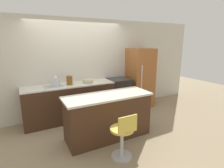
{
  "coord_description": "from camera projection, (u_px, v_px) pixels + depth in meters",
  "views": [
    {
      "loc": [
        -1.4,
        -3.96,
        1.99
      ],
      "look_at": [
        0.54,
        -0.3,
        0.98
      ],
      "focal_mm": 28.0,
      "sensor_mm": 36.0,
      "label": 1
    }
  ],
  "objects": [
    {
      "name": "canister_jar",
      "position": [
        69.0,
        80.0,
        4.37
      ],
      "size": [
        0.15,
        0.15,
        0.21
      ],
      "color": "brown",
      "rests_on": "back_counter"
    },
    {
      "name": "wall_back",
      "position": [
        78.0,
        68.0,
        4.77
      ],
      "size": [
        8.0,
        0.06,
        2.6
      ],
      "color": "beige",
      "rests_on": "ground_plane"
    },
    {
      "name": "ground_plane",
      "position": [
        88.0,
        121.0,
        4.51
      ],
      "size": [
        14.0,
        14.0,
        0.0
      ],
      "primitive_type": "plane",
      "color": "#998466"
    },
    {
      "name": "mixing_bowl",
      "position": [
        88.0,
        81.0,
        4.61
      ],
      "size": [
        0.28,
        0.28,
        0.08
      ],
      "color": "#C1B28E",
      "rests_on": "back_counter"
    },
    {
      "name": "oven_range",
      "position": [
        119.0,
        94.0,
        5.18
      ],
      "size": [
        0.6,
        0.62,
        0.95
      ],
      "color": "black",
      "rests_on": "ground_plane"
    },
    {
      "name": "kettle",
      "position": [
        56.0,
        82.0,
        4.22
      ],
      "size": [
        0.19,
        0.19,
        0.24
      ],
      "color": "silver",
      "rests_on": "back_counter"
    },
    {
      "name": "stool_chair",
      "position": [
        123.0,
        137.0,
        2.99
      ],
      "size": [
        0.41,
        0.41,
        0.84
      ],
      "color": "#B7B7BC",
      "rests_on": "ground_plane"
    },
    {
      "name": "kitchen_island",
      "position": [
        108.0,
        116.0,
        3.66
      ],
      "size": [
        1.81,
        0.67,
        0.94
      ],
      "color": "#422819",
      "rests_on": "ground_plane"
    },
    {
      "name": "back_counter",
      "position": [
        71.0,
        102.0,
        4.52
      ],
      "size": [
        2.28,
        0.61,
        0.95
      ],
      "color": "#422819",
      "rests_on": "ground_plane"
    },
    {
      "name": "refrigerator",
      "position": [
        140.0,
        78.0,
        5.41
      ],
      "size": [
        0.72,
        0.66,
        1.8
      ],
      "color": "#995628",
      "rests_on": "ground_plane"
    }
  ]
}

